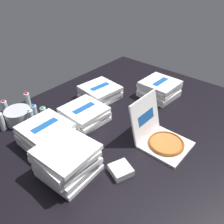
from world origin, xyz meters
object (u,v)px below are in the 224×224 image
water_bottle_1 (6,109)px  water_bottle_5 (35,113)px  open_pizza_box (160,136)px  water_bottle_0 (28,101)px  pizza_stack_right_mid (67,160)px  ice_bucket (18,116)px  pizza_stack_left_mid (85,114)px  water_bottle_4 (2,122)px  water_bottle_2 (31,118)px  water_bottle_3 (44,116)px  pizza_stack_center_near (46,134)px  napkin_pile (121,170)px  pizza_stack_right_far (100,92)px  pizza_stack_left_near (159,89)px

water_bottle_1 → water_bottle_5: 0.35m
open_pizza_box → water_bottle_0: size_ratio=2.45×
water_bottle_0 → pizza_stack_right_mid: bearing=-106.9°
open_pizza_box → water_bottle_0: (-0.47, 1.46, 0.02)m
ice_bucket → pizza_stack_left_mid: bearing=-46.7°
pizza_stack_right_mid → water_bottle_4: (-0.07, 0.93, -0.04)m
water_bottle_1 → water_bottle_4: bearing=-127.7°
pizza_stack_left_mid → water_bottle_2: (-0.43, 0.34, 0.02)m
open_pizza_box → water_bottle_4: size_ratio=2.45×
water_bottle_0 → water_bottle_3: size_ratio=1.00×
ice_bucket → water_bottle_5: size_ratio=1.29×
water_bottle_2 → water_bottle_5: bearing=31.9°
pizza_stack_left_mid → water_bottle_0: 0.71m
open_pizza_box → water_bottle_0: 1.53m
pizza_stack_right_mid → pizza_stack_center_near: (0.11, 0.44, -0.04)m
water_bottle_0 → napkin_pile: 1.41m
open_pizza_box → pizza_stack_right_mid: 0.89m
pizza_stack_left_mid → water_bottle_4: bearing=142.2°
pizza_stack_center_near → pizza_stack_left_mid: size_ratio=0.95×
open_pizza_box → ice_bucket: size_ratio=1.90×
pizza_stack_right_mid → ice_bucket: size_ratio=1.66×
open_pizza_box → water_bottle_2: open_pizza_box is taller
water_bottle_0 → water_bottle_4: 0.42m
water_bottle_1 → pizza_stack_left_mid: bearing=-53.9°
water_bottle_0 → water_bottle_2: bearing=-117.3°
pizza_stack_right_mid → pizza_stack_right_far: 1.22m
pizza_stack_right_mid → napkin_pile: 0.44m
ice_bucket → napkin_pile: 1.26m
open_pizza_box → water_bottle_5: (-0.56, 1.18, 0.02)m
pizza_stack_left_mid → napkin_pile: pizza_stack_left_mid is taller
pizza_stack_left_mid → water_bottle_2: 0.54m
pizza_stack_right_mid → pizza_stack_left_near: bearing=3.4°
pizza_stack_left_near → pizza_stack_right_mid: bearing=-176.6°
pizza_stack_right_far → napkin_pile: bearing=-128.9°
pizza_stack_left_mid → water_bottle_0: water_bottle_0 is taller
water_bottle_0 → napkin_pile: size_ratio=1.27×
pizza_stack_center_near → pizza_stack_left_near: 1.49m
pizza_stack_right_mid → water_bottle_4: size_ratio=2.14×
ice_bucket → water_bottle_2: size_ratio=1.29×
pizza_stack_center_near → pizza_stack_left_near: bearing=-13.3°
ice_bucket → water_bottle_1: 0.20m
pizza_stack_center_near → pizza_stack_left_near: size_ratio=0.97×
pizza_stack_center_near → pizza_stack_left_near: (1.45, -0.34, 0.00)m
pizza_stack_right_mid → water_bottle_2: (0.16, 0.75, -0.04)m
open_pizza_box → water_bottle_3: (-0.52, 1.07, 0.02)m
water_bottle_2 → water_bottle_4: size_ratio=1.00×
pizza_stack_right_mid → ice_bucket: bearing=83.2°
pizza_stack_center_near → water_bottle_3: (0.17, 0.26, 0.00)m
water_bottle_2 → water_bottle_3: (0.11, -0.06, 0.00)m
pizza_stack_center_near → water_bottle_5: (0.13, 0.37, 0.00)m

